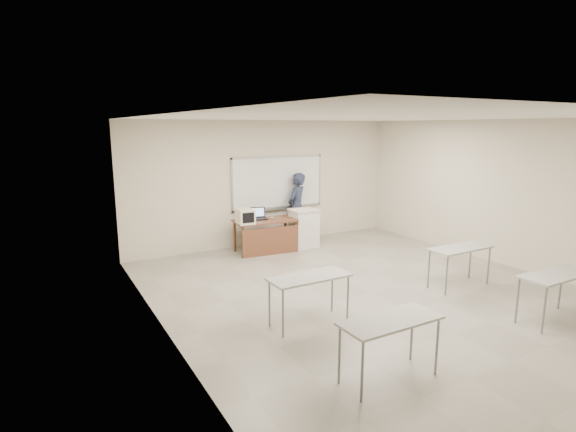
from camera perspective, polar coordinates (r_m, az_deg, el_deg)
floor at (r=8.06m, az=10.53°, el=-9.64°), size 7.00×8.00×0.01m
whiteboard at (r=11.09m, az=-1.29°, el=4.19°), size 2.48×0.10×1.31m
student_desks at (r=6.93m, az=17.98°, el=-7.60°), size 4.40×2.20×0.73m
instructor_desk at (r=10.25m, az=-2.64°, el=-1.75°), size 1.40×0.70×0.75m
podium at (r=10.75m, az=2.06°, el=-1.55°), size 0.66×0.48×0.92m
crt_monitor at (r=9.93m, az=-5.45°, el=-0.03°), size 0.35×0.40×0.34m
laptop at (r=10.39m, az=-3.82°, el=-0.07°), size 0.36×0.33×0.26m
mouse at (r=10.43m, az=-2.07°, el=-0.22°), size 0.11×0.07×0.04m
keyboard at (r=10.65m, az=1.16°, el=0.91°), size 0.46×0.20×0.02m
presenter at (r=11.23m, az=1.12°, el=1.10°), size 0.76×0.70×1.73m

